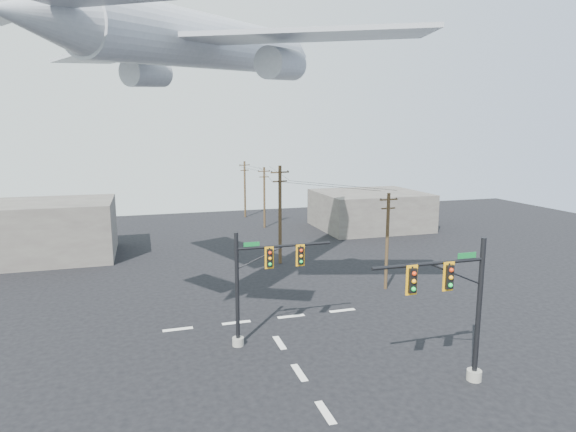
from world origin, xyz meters
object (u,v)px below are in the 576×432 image
object	(u,v)px
utility_pole_a	(387,239)
utility_pole_d	(245,188)
utility_pole_b	(280,213)
signal_mast_near	(458,309)
airliner	(211,44)
signal_mast_far	(258,285)
utility_pole_c	(264,196)

from	to	relation	value
utility_pole_a	utility_pole_d	size ratio (longest dim) A/B	0.94
utility_pole_a	utility_pole_b	xyz separation A→B (m)	(-6.35, 10.36, 0.89)
signal_mast_near	utility_pole_b	world-z (taller)	utility_pole_b
airliner	signal_mast_far	bearing A→B (deg)	-118.97
utility_pole_d	signal_mast_far	bearing A→B (deg)	-118.26
signal_mast_near	airliner	world-z (taller)	airliner
signal_mast_near	utility_pole_d	xyz separation A→B (m)	(-0.13, 52.91, 0.40)
utility_pole_b	utility_pole_c	world-z (taller)	utility_pole_b
signal_mast_far	utility_pole_c	world-z (taller)	utility_pole_c
utility_pole_a	airliner	xyz separation A→B (m)	(-14.53, -2.08, 14.56)
signal_mast_near	utility_pole_c	xyz separation A→B (m)	(0.71, 43.81, 0.25)
signal_mast_near	signal_mast_far	xyz separation A→B (m)	(-8.70, 7.86, -0.32)
signal_mast_far	utility_pole_d	xyz separation A→B (m)	(8.57, 45.05, 0.72)
utility_pole_a	utility_pole_d	distance (m)	38.00
utility_pole_b	signal_mast_near	bearing A→B (deg)	-96.63
signal_mast_far	utility_pole_a	xyz separation A→B (m)	(12.81, 7.28, 0.45)
signal_mast_near	utility_pole_d	size ratio (longest dim) A/B	0.90
utility_pole_a	utility_pole_c	distance (m)	28.87
signal_mast_near	utility_pole_b	size ratio (longest dim) A/B	0.79
utility_pole_a	utility_pole_c	xyz separation A→B (m)	(-3.40, 28.67, 0.11)
signal_mast_far	airliner	xyz separation A→B (m)	(-1.72, 5.21, 15.01)
signal_mast_far	utility_pole_c	size ratio (longest dim) A/B	0.86
utility_pole_b	utility_pole_d	distance (m)	27.49
utility_pole_c	utility_pole_d	world-z (taller)	utility_pole_d
utility_pole_b	utility_pole_c	distance (m)	18.56
utility_pole_d	airliner	xyz separation A→B (m)	(-10.29, -39.84, 14.29)
utility_pole_d	utility_pole_b	bearing A→B (deg)	-111.91
utility_pole_b	airliner	xyz separation A→B (m)	(-8.17, -12.44, 13.67)
signal_mast_near	utility_pole_c	bearing A→B (deg)	89.08
signal_mast_near	airliner	size ratio (longest dim) A/B	0.30
utility_pole_a	utility_pole_b	world-z (taller)	utility_pole_b
utility_pole_d	signal_mast_near	bearing A→B (deg)	-107.34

